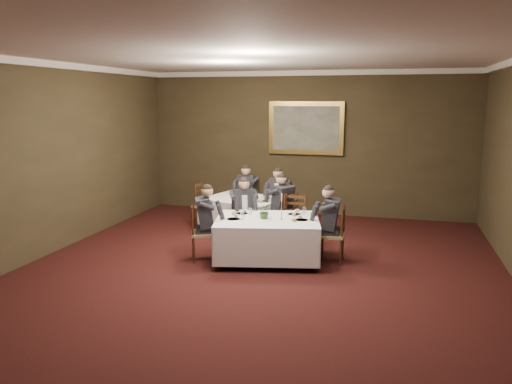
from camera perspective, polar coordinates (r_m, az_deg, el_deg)
The scene contains 27 objects.
ground at distance 7.95m, azimuth -0.56°, elevation -10.22°, with size 10.00×10.00×0.00m, color black.
ceiling at distance 7.47m, azimuth -0.61°, elevation 15.76°, with size 8.00×10.00×0.10m, color silver.
back_wall at distance 12.37m, azimuth 5.82°, elevation 5.52°, with size 8.00×0.10×3.50m, color #322B19.
front_wall at distance 3.15m, azimuth -26.87°, elevation -10.47°, with size 8.00×0.10×3.50m, color #322B19.
left_wall at distance 9.42m, azimuth -24.70°, elevation 3.06°, with size 0.10×10.00×3.50m, color #322B19.
crown_molding at distance 7.46m, azimuth -0.61°, elevation 15.31°, with size 8.00×10.00×0.12m.
table_main at distance 8.82m, azimuth 1.28°, elevation -5.05°, with size 2.06×1.73×0.67m.
table_second at distance 10.61m, azimuth -1.44°, elevation -2.38°, with size 1.86×1.62×0.67m.
chair_main_backleft at distance 9.78m, azimuth -1.44°, elevation -4.48°, with size 0.58×0.57×1.00m.
diner_main_backleft at distance 9.72m, azimuth -1.43°, elevation -3.20°, with size 0.57×0.61×1.35m.
chair_main_backright at distance 9.76m, azimuth 4.31°, elevation -4.55°, with size 0.45×0.43×1.00m.
chair_main_endleft at distance 8.97m, azimuth -6.09°, elevation -5.94°, with size 0.56×0.57×1.00m.
diner_main_endleft at distance 8.91m, azimuth -6.04°, elevation -4.53°, with size 0.60×0.56×1.35m.
chair_main_endright at distance 8.91m, azimuth 8.69°, elevation -6.12°, with size 0.43×0.45×1.00m.
diner_main_endright at distance 8.85m, azimuth 8.66°, elevation -4.70°, with size 0.49×0.43×1.35m.
chair_sec_backleft at distance 11.53m, azimuth -0.92°, elevation -2.17°, with size 0.53×0.52×1.00m.
diner_sec_backleft at distance 11.47m, azimuth -0.95°, elevation -1.07°, with size 0.51×0.56×1.35m.
chair_sec_backright at distance 11.09m, azimuth 2.71°, elevation -2.68°, with size 0.54×0.53×1.00m.
diner_sec_backright at distance 11.03m, azimuth 2.69°, elevation -1.54°, with size 0.52×0.57×1.35m.
chair_sec_endright at distance 10.14m, azimuth 3.23°, elevation -3.96°, with size 0.58×0.59×1.00m.
diner_sec_endright at distance 10.09m, azimuth 3.19°, elevation -2.70°, with size 0.62×0.59×1.35m.
chair_sec_endleft at distance 11.22m, azimuth -5.65°, elevation -2.58°, with size 0.44×0.46×1.00m.
centerpiece at distance 8.73m, azimuth 1.00°, elevation -2.16°, with size 0.25×0.21×0.27m, color #2D5926.
candlestick at distance 8.64m, azimuth 2.94°, elevation -2.03°, with size 0.07×0.07×0.48m.
place_setting_table_main at distance 9.14m, azimuth -1.33°, elevation -2.26°, with size 0.33×0.31×0.14m.
place_setting_table_second at distance 11.05m, azimuth -2.00°, elevation -0.02°, with size 0.33×0.31×0.14m.
painting at distance 12.28m, azimuth 5.73°, elevation 7.28°, with size 1.83×0.09×1.28m.
Camera 1 is at (2.05, -7.15, 2.82)m, focal length 35.00 mm.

